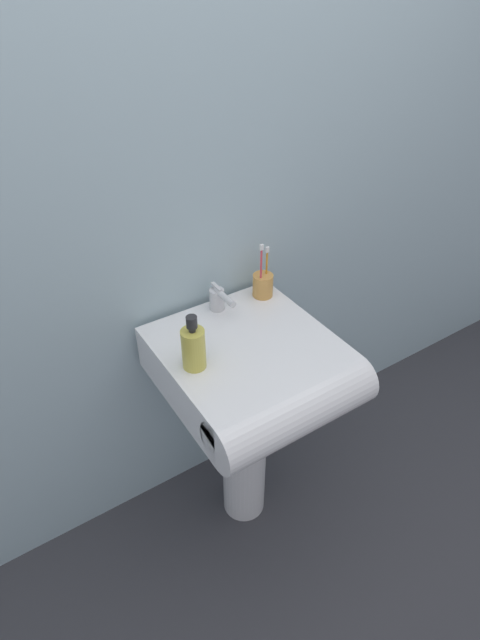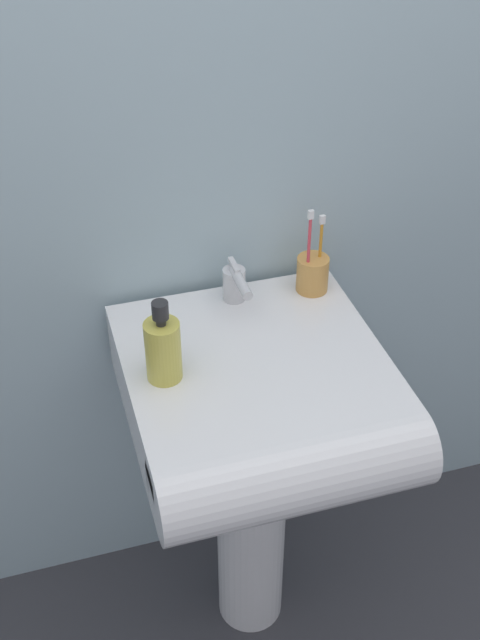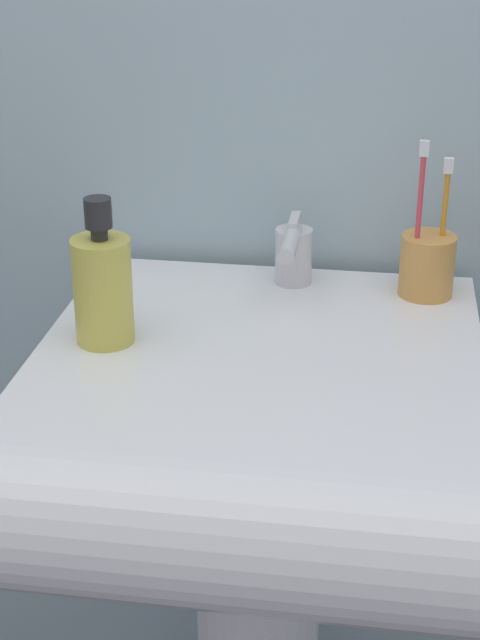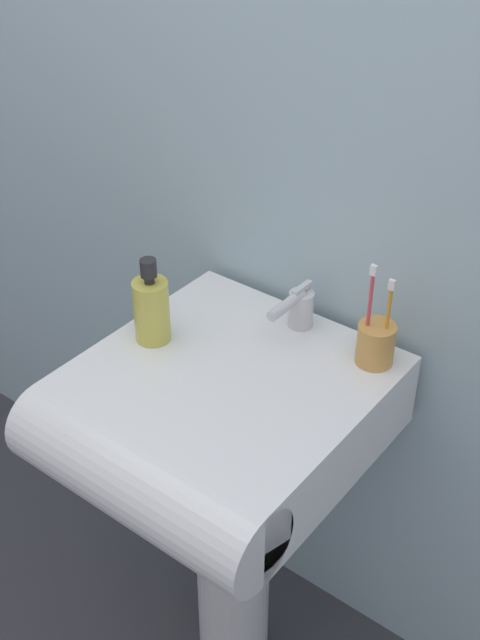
{
  "view_description": "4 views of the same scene",
  "coord_description": "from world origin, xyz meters",
  "views": [
    {
      "loc": [
        -0.67,
        -1.01,
        1.87
      ],
      "look_at": [
        -0.03,
        -0.01,
        0.98
      ],
      "focal_mm": 28.0,
      "sensor_mm": 36.0,
      "label": 1
    },
    {
      "loc": [
        -0.39,
        -1.2,
        1.92
      ],
      "look_at": [
        -0.03,
        0.01,
        0.96
      ],
      "focal_mm": 45.0,
      "sensor_mm": 36.0,
      "label": 2
    },
    {
      "loc": [
        0.13,
        -1.04,
        1.4
      ],
      "look_at": [
        -0.03,
        0.03,
        0.89
      ],
      "focal_mm": 55.0,
      "sensor_mm": 36.0,
      "label": 3
    },
    {
      "loc": [
        0.73,
        -0.93,
        1.81
      ],
      "look_at": [
        0.0,
        0.02,
        0.98
      ],
      "focal_mm": 45.0,
      "sensor_mm": 36.0,
      "label": 4
    }
  ],
  "objects": [
    {
      "name": "wall_back",
      "position": [
        0.0,
        0.3,
        1.2
      ],
      "size": [
        5.0,
        0.05,
        2.4
      ],
      "primitive_type": "cube",
      "color": "#9EB7C1",
      "rests_on": "ground"
    },
    {
      "name": "sink_basin",
      "position": [
        0.0,
        -0.06,
        0.79
      ],
      "size": [
        0.53,
        0.59,
        0.16
      ],
      "color": "white",
      "rests_on": "sink_pedestal"
    },
    {
      "name": "faucet",
      "position": [
        0.02,
        0.19,
        0.92
      ],
      "size": [
        0.05,
        0.13,
        0.09
      ],
      "color": "silver",
      "rests_on": "sink_basin"
    },
    {
      "name": "toothbrush_cup",
      "position": [
        0.2,
        0.19,
        0.92
      ],
      "size": [
        0.07,
        0.07,
        0.21
      ],
      "color": "#D19347",
      "rests_on": "sink_basin"
    },
    {
      "name": "soap_bottle",
      "position": [
        -0.19,
        -0.01,
        0.94
      ],
      "size": [
        0.07,
        0.07,
        0.18
      ],
      "color": "gold",
      "rests_on": "sink_basin"
    }
  ]
}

